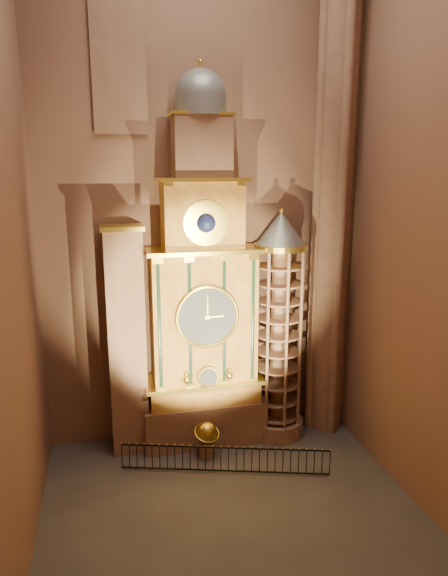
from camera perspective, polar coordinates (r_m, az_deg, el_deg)
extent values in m
plane|color=#383330|center=(21.28, 0.58, -22.79)|extent=(14.00, 14.00, 0.00)
plane|color=#875E48|center=(23.17, -2.97, 9.41)|extent=(22.00, 0.00, 22.00)
plane|color=#875E48|center=(17.05, -23.01, 7.11)|extent=(0.00, 22.00, 22.00)
plane|color=#875E48|center=(20.18, 20.54, 8.08)|extent=(0.00, 22.00, 22.00)
cube|color=#8C634C|center=(24.93, -2.26, -14.34)|extent=(5.60, 2.20, 2.00)
cube|color=brown|center=(24.28, -2.29, -11.20)|extent=(5.00, 2.00, 1.00)
cube|color=gold|center=(24.01, -2.28, -10.05)|extent=(5.40, 2.30, 0.18)
cube|color=brown|center=(23.06, -2.37, -3.24)|extent=(4.60, 2.00, 6.00)
cylinder|color=black|center=(21.96, -7.21, -4.17)|extent=(0.32, 0.32, 5.60)
cylinder|color=black|center=(22.13, -3.86, -3.97)|extent=(0.32, 0.32, 5.60)
cylinder|color=black|center=(22.41, -0.06, -3.72)|extent=(0.32, 0.32, 5.60)
cylinder|color=black|center=(22.73, 3.13, -3.50)|extent=(0.32, 0.32, 5.60)
cube|color=gold|center=(22.36, -2.42, 4.25)|extent=(5.00, 2.25, 0.18)
cylinder|color=#2D3033|center=(22.03, -1.88, -3.21)|extent=(2.60, 0.12, 2.60)
torus|color=gold|center=(21.98, -1.85, -3.24)|extent=(2.80, 0.16, 2.80)
cylinder|color=gold|center=(22.79, -1.75, -9.84)|extent=(0.90, 0.10, 0.90)
sphere|color=gold|center=(22.71, -4.16, -10.10)|extent=(0.36, 0.36, 0.36)
sphere|color=gold|center=(23.05, 0.57, -9.70)|extent=(0.36, 0.36, 0.36)
cube|color=brown|center=(22.23, -2.48, 7.97)|extent=(3.40, 1.80, 3.00)
sphere|color=#0D1B41|center=(21.36, -2.01, 7.23)|extent=(0.80, 0.80, 0.80)
cube|color=gold|center=(22.10, -2.50, 11.96)|extent=(3.80, 2.00, 0.15)
cube|color=#8C634C|center=(22.16, -2.55, 15.20)|extent=(2.40, 1.60, 2.60)
sphere|color=slate|center=(22.34, -2.61, 20.59)|extent=(2.10, 2.10, 2.10)
cylinder|color=gold|center=(22.48, -2.64, 22.86)|extent=(0.14, 0.14, 0.80)
cube|color=#8C634C|center=(23.00, -10.74, -6.12)|extent=(1.60, 1.40, 10.00)
cube|color=gold|center=(23.34, -10.48, -11.10)|extent=(1.35, 0.10, 2.10)
cube|color=#4E2415|center=(23.29, -10.47, -11.16)|extent=(1.05, 0.04, 1.75)
cube|color=gold|center=(22.42, -10.75, -5.02)|extent=(1.35, 0.10, 2.10)
cube|color=#4E2415|center=(22.36, -10.74, -5.07)|extent=(1.05, 0.04, 1.75)
cube|color=gold|center=(21.76, -11.04, 1.51)|extent=(1.35, 0.10, 2.10)
cube|color=#4E2415|center=(21.70, -11.03, 1.48)|extent=(1.05, 0.04, 1.75)
cube|color=gold|center=(21.89, -11.30, 6.60)|extent=(1.80, 1.60, 0.20)
cylinder|color=#8C634C|center=(25.77, 5.81, -14.94)|extent=(2.50, 2.50, 0.80)
cylinder|color=#8C634C|center=(24.00, 6.06, -5.40)|extent=(0.70, 0.70, 8.20)
cylinder|color=gold|center=(23.02, 6.31, 4.57)|extent=(2.40, 2.40, 0.25)
cone|color=slate|center=(22.92, 6.36, 6.54)|extent=(2.30, 2.30, 1.50)
sphere|color=gold|center=(22.85, 6.41, 8.54)|extent=(0.20, 0.20, 0.20)
cylinder|color=#8C634C|center=(24.09, 12.10, 9.28)|extent=(1.60, 1.60, 22.00)
cylinder|color=#8C634C|center=(24.45, 13.82, 9.24)|extent=(0.44, 0.44, 22.00)
cylinder|color=#8C634C|center=(23.76, 10.33, 9.31)|extent=(0.44, 0.44, 22.00)
cylinder|color=#8C634C|center=(24.82, 11.30, 9.41)|extent=(0.44, 0.44, 22.00)
cylinder|color=#8C634C|center=(23.37, 12.94, 9.13)|extent=(0.44, 0.44, 22.00)
cube|color=navy|center=(23.07, -11.63, 22.87)|extent=(2.00, 0.10, 5.00)
cube|color=#8C634C|center=(23.01, -11.62, 22.90)|extent=(2.20, 0.06, 5.20)
cylinder|color=#8C634C|center=(23.82, -1.90, -17.49)|extent=(0.62, 0.62, 0.72)
sphere|color=gold|center=(23.41, -1.91, -15.75)|extent=(0.93, 0.93, 0.93)
torus|color=gold|center=(23.41, -1.91, -15.75)|extent=(1.40, 1.36, 0.50)
cube|color=black|center=(22.34, 0.08, -17.33)|extent=(8.37, 2.55, 0.05)
cube|color=black|center=(22.90, 0.08, -19.63)|extent=(8.37, 2.55, 0.05)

